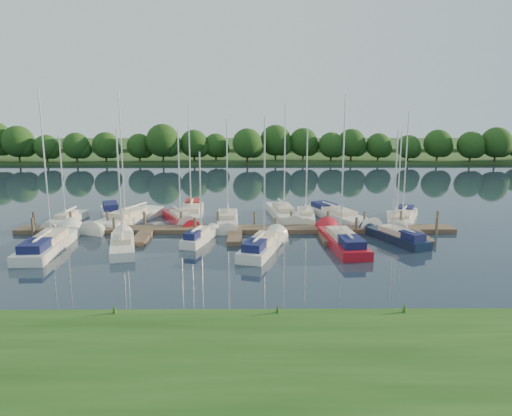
{
  "coord_description": "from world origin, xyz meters",
  "views": [
    {
      "loc": [
        1.47,
        -36.45,
        11.36
      ],
      "look_at": [
        1.85,
        8.0,
        2.2
      ],
      "focal_mm": 35.0,
      "sensor_mm": 36.0,
      "label": 1
    }
  ],
  "objects_px": {
    "dock": "(236,231)",
    "sailboat_n_0": "(67,221)",
    "sailboat_s_2": "(200,238)",
    "motorboat": "(111,213)",
    "sailboat_n_5": "(228,221)"
  },
  "relations": [
    {
      "from": "dock",
      "to": "sailboat_s_2",
      "type": "xyz_separation_m",
      "value": [
        -2.97,
        -2.8,
        0.13
      ]
    },
    {
      "from": "dock",
      "to": "sailboat_n_0",
      "type": "bearing_deg",
      "value": 166.28
    },
    {
      "from": "dock",
      "to": "sailboat_n_0",
      "type": "relative_size",
      "value": 4.39
    },
    {
      "from": "sailboat_n_0",
      "to": "motorboat",
      "type": "relative_size",
      "value": 1.48
    },
    {
      "from": "sailboat_n_0",
      "to": "sailboat_s_2",
      "type": "height_order",
      "value": "sailboat_n_0"
    },
    {
      "from": "dock",
      "to": "motorboat",
      "type": "distance_m",
      "value": 15.25
    },
    {
      "from": "sailboat_s_2",
      "to": "motorboat",
      "type": "bearing_deg",
      "value": 151.32
    },
    {
      "from": "dock",
      "to": "motorboat",
      "type": "relative_size",
      "value": 6.51
    },
    {
      "from": "sailboat_n_0",
      "to": "sailboat_s_2",
      "type": "bearing_deg",
      "value": 159.34
    },
    {
      "from": "dock",
      "to": "sailboat_n_0",
      "type": "distance_m",
      "value": 17.21
    },
    {
      "from": "sailboat_s_2",
      "to": "sailboat_n_5",
      "type": "bearing_deg",
      "value": 87.86
    },
    {
      "from": "dock",
      "to": "sailboat_n_5",
      "type": "height_order",
      "value": "sailboat_n_5"
    },
    {
      "from": "sailboat_n_0",
      "to": "motorboat",
      "type": "bearing_deg",
      "value": -129.42
    },
    {
      "from": "motorboat",
      "to": "sailboat_s_2",
      "type": "bearing_deg",
      "value": 114.86
    },
    {
      "from": "sailboat_n_5",
      "to": "sailboat_s_2",
      "type": "xyz_separation_m",
      "value": [
        -2.09,
        -6.36,
        0.06
      ]
    }
  ]
}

